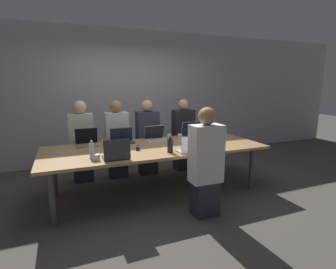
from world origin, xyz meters
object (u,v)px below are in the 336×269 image
laptop_far_left (87,141)px  laptop_near_midright (190,148)px  bottle_near_left (92,151)px  cup_far_right (180,136)px  cup_far_midleft (106,142)px  stapler (138,148)px  person_far_left (82,143)px  person_far_midleft (117,141)px  person_near_midright (206,164)px  cup_far_center (169,137)px  laptop_near_left (116,154)px  laptop_far_midleft (122,138)px  laptop_far_center (155,136)px  cup_far_left (104,142)px  laptop_far_right (192,133)px  cup_near_left (96,158)px  person_far_center (148,139)px  bottle_near_midright (170,146)px  person_far_right (183,136)px

laptop_far_left → laptop_near_midright: bearing=-37.4°
bottle_near_left → cup_far_right: 1.70m
cup_far_midleft → laptop_far_left: size_ratio=0.30×
laptop_near_midright → stapler: size_ratio=2.07×
person_far_left → person_far_midleft: bearing=-1.9°
person_near_midright → cup_far_center: 1.33m
laptop_near_left → person_far_midleft: bearing=-101.6°
cup_far_center → stapler: size_ratio=0.59×
laptop_far_midleft → cup_far_center: (0.80, -0.07, -0.02)m
person_far_midleft → laptop_far_center: 0.73m
person_near_midright → person_far_left: size_ratio=1.00×
bottle_near_left → cup_far_center: 1.53m
laptop_near_left → cup_far_left: 0.85m
laptop_far_right → cup_near_left: bearing=-155.2°
laptop_far_right → cup_far_left: (-1.55, -0.01, -0.04)m
person_far_center → laptop_far_left: (-1.11, -0.37, 0.14)m
laptop_near_left → laptop_far_center: 1.22m
cup_far_center → cup_far_left: 1.10m
laptop_far_center → cup_far_left: (-0.85, -0.04, -0.03)m
laptop_near_midright → person_near_midright: size_ratio=0.23×
laptop_far_left → person_far_left: person_far_left is taller
person_near_midright → cup_far_right: bearing=-100.7°
laptop_near_left → person_far_center: 1.56m
cup_near_left → cup_far_center: bearing=31.6°
laptop_far_right → laptop_far_center: bearing=177.4°
cup_far_left → laptop_far_right: bearing=0.4°
cup_near_left → cup_far_midleft: 0.82m
stapler → cup_far_center: bearing=51.2°
cup_near_left → bottle_near_left: bearing=106.5°
bottle_near_midright → person_far_midleft: 1.39m
cup_far_right → bottle_near_left: bearing=-156.7°
person_far_midleft → laptop_far_midleft: bearing=-89.6°
person_far_right → person_far_midleft: size_ratio=0.99×
cup_far_midleft → laptop_far_left: laptop_far_left is taller
person_near_midright → laptop_far_right: bearing=-110.4°
laptop_near_midright → laptop_far_midleft: laptop_near_midright is taller
cup_far_midleft → cup_far_left: cup_far_midleft is taller
bottle_near_midright → laptop_far_center: laptop_far_center is taller
laptop_near_midright → laptop_far_center: laptop_far_center is taller
laptop_far_right → cup_far_center: (-0.44, -0.00, -0.03)m
laptop_far_midleft → person_far_right: bearing=16.3°
laptop_near_midright → laptop_far_center: 0.96m
cup_far_center → person_far_left: bearing=160.2°
bottle_near_midright → person_far_center: (0.07, 1.26, -0.16)m
laptop_near_left → person_near_midright: 1.14m
cup_far_right → stapler: 0.99m
cup_near_left → person_far_center: person_far_center is taller
person_far_midleft → stapler: (0.11, -0.95, 0.08)m
bottle_near_midright → stapler: bearing=137.1°
person_near_midright → person_far_left: (-1.35, 1.84, 0.00)m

